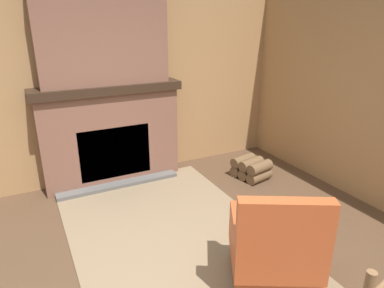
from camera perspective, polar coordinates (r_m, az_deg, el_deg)
name	(u,v)px	position (r m, az deg, el deg)	size (l,w,h in m)	color
wood_panel_wall_left	(104,85)	(4.80, -14.51, 9.56)	(0.06, 5.84, 2.67)	#9E7247
fireplace_hearth	(112,135)	(4.77, -13.26, 1.43)	(0.54, 1.93, 1.37)	brown
chimney_breast	(103,32)	(4.55, -14.68, 17.56)	(0.29, 1.61, 1.28)	brown
area_rug	(188,256)	(3.47, -0.73, -18.17)	(3.81, 2.00, 0.01)	#7A664C
armchair	(275,251)	(3.04, 13.62, -17.01)	(0.91, 0.93, 0.95)	#A84723
firewood_stack	(251,168)	(4.99, 9.81, -4.02)	(0.54, 0.47, 0.29)	brown
oil_lamp_vase	(79,78)	(4.57, -18.31, 10.43)	(0.10, 0.10, 0.29)	#99B29E
storage_case	(125,78)	(4.70, -11.08, 10.78)	(0.16, 0.23, 0.12)	brown
decorative_plate_on_mantel	(96,75)	(4.62, -15.74, 11.03)	(0.07, 0.25, 0.25)	gold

